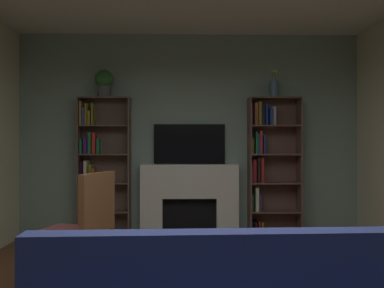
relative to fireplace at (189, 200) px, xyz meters
name	(u,v)px	position (x,y,z in m)	size (l,w,h in m)	color
wall_back_accent	(189,136)	(0.00, 0.14, 0.90)	(4.94, 0.06, 2.90)	gray
fireplace	(189,200)	(0.00, 0.00, 0.00)	(1.46, 0.51, 1.05)	white
tv	(189,144)	(0.00, 0.08, 0.78)	(1.00, 0.06, 0.56)	black
bookshelf_left	(99,172)	(-1.27, 0.02, 0.39)	(0.71, 0.26, 1.98)	brown
bookshelf_right	(268,165)	(1.10, 0.00, 0.49)	(0.71, 0.31, 1.98)	brown
potted_plant	(104,82)	(-1.18, -0.04, 1.64)	(0.25, 0.25, 0.38)	#4D5258
vase_with_flowers	(274,89)	(1.18, -0.04, 1.56)	(0.12, 0.12, 0.38)	slate
armchair	(79,228)	(-1.06, -1.95, -0.02)	(0.76, 0.75, 1.06)	brown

